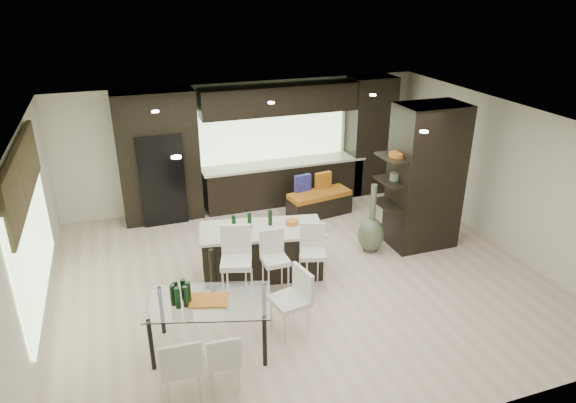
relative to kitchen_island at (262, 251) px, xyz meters
name	(u,v)px	position (x,y,z in m)	size (l,w,h in m)	color
ground	(299,276)	(0.57, -0.31, -0.43)	(8.00, 8.00, 0.00)	beige
back_wall	(245,144)	(0.57, 3.19, 0.92)	(8.00, 0.02, 2.70)	beige
left_wall	(28,242)	(-3.43, -0.31, 0.92)	(0.02, 7.00, 2.70)	beige
right_wall	(503,176)	(4.57, -0.31, 0.92)	(0.02, 7.00, 2.70)	beige
ceiling	(301,122)	(0.57, -0.31, 2.27)	(8.00, 7.00, 0.02)	white
window_left	(33,236)	(-3.39, -0.11, 0.92)	(0.04, 3.20, 1.90)	#B2D199
window_back	(271,133)	(1.17, 3.15, 1.12)	(3.40, 0.04, 1.20)	#B2D199
stone_accent	(22,176)	(-3.36, -0.11, 1.82)	(0.08, 3.00, 0.80)	brown
ceiling_spots	(295,119)	(0.57, -0.06, 2.25)	(4.00, 3.00, 0.02)	white
back_cabinetry	(271,146)	(1.07, 2.86, 0.92)	(6.80, 0.68, 2.70)	black
refrigerator	(161,176)	(-1.33, 2.81, 0.52)	(0.90, 0.68, 1.90)	black
partition_column	(426,177)	(3.17, 0.09, 0.92)	(1.20, 0.80, 2.70)	black
kitchen_island	(262,251)	(0.00, 0.00, 0.00)	(2.05, 0.88, 0.85)	black
stool_left	(237,276)	(-0.63, -0.77, 0.09)	(0.46, 0.46, 1.04)	silver
stool_mid	(275,272)	(0.00, -0.74, 0.02)	(0.40, 0.40, 0.89)	silver
stool_right	(312,265)	(0.63, -0.74, 0.02)	(0.40, 0.40, 0.90)	silver
bench	(319,203)	(1.84, 1.91, -0.16)	(1.36, 0.52, 0.52)	black
floor_vase	(372,218)	(2.13, 0.11, 0.24)	(0.49, 0.49, 1.33)	#4D5940
dining_table	(211,325)	(-1.22, -1.67, -0.04)	(1.61, 0.91, 0.78)	white
chair_near	(223,360)	(-1.22, -2.41, -0.04)	(0.41, 0.41, 0.77)	silver
chair_far	(181,368)	(-1.72, -2.43, 0.01)	(0.47, 0.47, 0.87)	silver
chair_end	(290,305)	(-0.09, -1.67, 0.02)	(0.49, 0.49, 0.90)	silver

